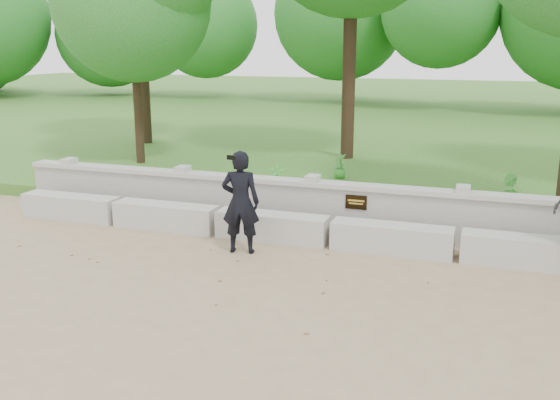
{
  "coord_description": "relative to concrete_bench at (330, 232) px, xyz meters",
  "views": [
    {
      "loc": [
        2.36,
        -7.52,
        3.22
      ],
      "look_at": [
        -0.65,
        1.29,
        0.86
      ],
      "focal_mm": 40.0,
      "sensor_mm": 36.0,
      "label": 1
    }
  ],
  "objects": [
    {
      "name": "ground",
      "position": [
        -0.0,
        -1.9,
        -0.22
      ],
      "size": [
        80.0,
        80.0,
        0.0
      ],
      "primitive_type": "plane",
      "color": "#9F8761",
      "rests_on": "ground"
    },
    {
      "name": "shrub_a",
      "position": [
        -1.55,
        1.87,
        0.36
      ],
      "size": [
        0.42,
        0.37,
        0.66
      ],
      "primitive_type": "imported",
      "rotation": [
        0.0,
        0.0,
        0.49
      ],
      "color": "#398B2F",
      "rests_on": "lawn"
    },
    {
      "name": "shrub_b",
      "position": [
        2.76,
        2.78,
        0.32
      ],
      "size": [
        0.4,
        0.41,
        0.58
      ],
      "primitive_type": "imported",
      "rotation": [
        0.0,
        0.0,
        2.24
      ],
      "color": "#398B2F",
      "rests_on": "lawn"
    },
    {
      "name": "shrub_d",
      "position": [
        -0.8,
        3.99,
        0.3
      ],
      "size": [
        0.4,
        0.41,
        0.56
      ],
      "primitive_type": "imported",
      "rotation": [
        0.0,
        0.0,
        5.3
      ],
      "color": "#398B2F",
      "rests_on": "lawn"
    },
    {
      "name": "lawn",
      "position": [
        -0.0,
        12.1,
        -0.1
      ],
      "size": [
        40.0,
        22.0,
        0.25
      ],
      "primitive_type": "cube",
      "color": "#245A1A",
      "rests_on": "ground"
    },
    {
      "name": "concrete_bench",
      "position": [
        0.0,
        0.0,
        0.0
      ],
      "size": [
        11.9,
        0.45,
        0.45
      ],
      "color": "#BCB9B2",
      "rests_on": "ground"
    },
    {
      "name": "man_main",
      "position": [
        -1.25,
        -0.76,
        0.59
      ],
      "size": [
        0.66,
        0.6,
        1.63
      ],
      "color": "black",
      "rests_on": "ground"
    },
    {
      "name": "parapet_wall",
      "position": [
        0.0,
        0.7,
        0.24
      ],
      "size": [
        12.5,
        0.35,
        0.9
      ],
      "color": "#B1AEA7",
      "rests_on": "ground"
    }
  ]
}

